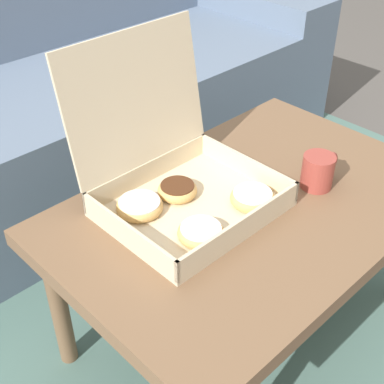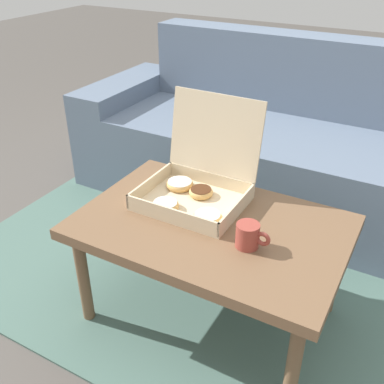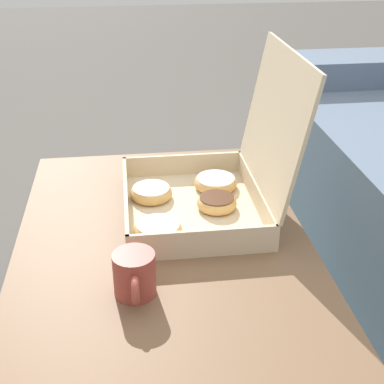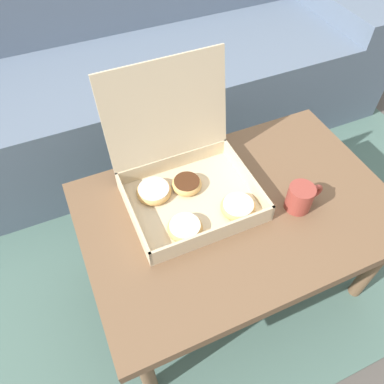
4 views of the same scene
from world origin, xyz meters
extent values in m
plane|color=#514C47|center=(0.00, 0.00, 0.00)|extent=(12.00, 12.00, 0.00)
cube|color=#4C6B60|center=(0.00, 0.30, 0.01)|extent=(2.45, 1.93, 0.01)
cube|color=slate|center=(0.00, 0.64, 0.22)|extent=(1.85, 0.58, 0.45)
cube|color=slate|center=(0.00, 1.03, 0.42)|extent=(1.85, 0.20, 0.85)
cube|color=slate|center=(1.05, 0.74, 0.28)|extent=(0.24, 0.78, 0.55)
cube|color=brown|center=(0.00, -0.19, 0.42)|extent=(0.92, 0.61, 0.04)
cylinder|color=brown|center=(-0.40, -0.43, 0.20)|extent=(0.04, 0.04, 0.40)
cylinder|color=brown|center=(0.40, -0.43, 0.20)|extent=(0.04, 0.04, 0.40)
cylinder|color=brown|center=(-0.40, 0.06, 0.20)|extent=(0.04, 0.04, 0.40)
cylinder|color=brown|center=(0.40, 0.06, 0.20)|extent=(0.04, 0.04, 0.40)
cube|color=beige|center=(-0.12, -0.11, 0.44)|extent=(0.37, 0.30, 0.01)
cube|color=beige|center=(-0.12, -0.26, 0.47)|extent=(0.37, 0.01, 0.05)
cube|color=beige|center=(-0.12, 0.03, 0.47)|extent=(0.37, 0.01, 0.05)
cube|color=beige|center=(-0.30, -0.11, 0.47)|extent=(0.01, 0.30, 0.05)
cube|color=beige|center=(0.06, -0.11, 0.47)|extent=(0.01, 0.30, 0.05)
cube|color=beige|center=(-0.12, 0.07, 0.65)|extent=(0.37, 0.06, 0.30)
torus|color=tan|center=(-0.11, -0.06, 0.46)|extent=(0.09, 0.09, 0.03)
cylinder|color=#472614|center=(-0.11, -0.06, 0.47)|extent=(0.08, 0.08, 0.01)
torus|color=tan|center=(-0.21, -0.04, 0.46)|extent=(0.10, 0.10, 0.03)
cylinder|color=white|center=(-0.21, -0.04, 0.47)|extent=(0.09, 0.09, 0.01)
torus|color=tan|center=(-0.18, -0.20, 0.46)|extent=(0.10, 0.10, 0.03)
cylinder|color=white|center=(-0.18, -0.20, 0.47)|extent=(0.09, 0.09, 0.01)
torus|color=tan|center=(-0.01, -0.20, 0.46)|extent=(0.10, 0.10, 0.03)
cylinder|color=white|center=(-0.01, -0.20, 0.47)|extent=(0.09, 0.09, 0.01)
cylinder|color=#993D33|center=(0.16, -0.25, 0.48)|extent=(0.08, 0.08, 0.08)
torus|color=#993D33|center=(0.21, -0.25, 0.48)|extent=(0.05, 0.01, 0.05)
camera|label=1|loc=(-0.78, -0.80, 1.18)|focal=50.00mm
camera|label=2|loc=(0.57, -1.35, 1.32)|focal=42.00mm
camera|label=3|loc=(0.93, -0.25, 1.05)|focal=50.00mm
camera|label=4|loc=(-0.40, -0.74, 1.32)|focal=35.00mm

